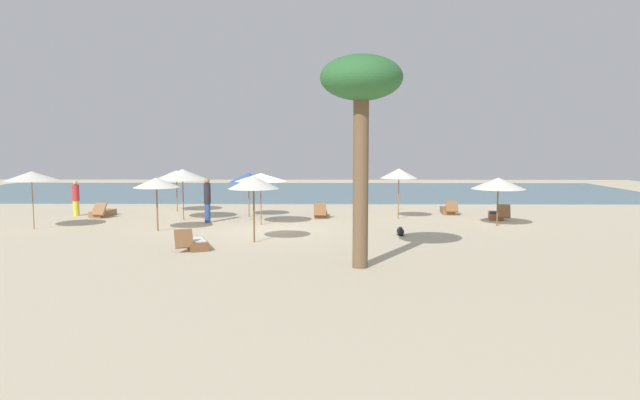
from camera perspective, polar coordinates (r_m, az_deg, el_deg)
The scene contains 20 objects.
ground_plane at distance 23.66m, azimuth -4.80°, elevation -2.79°, with size 60.00×60.00×0.00m, color beige.
ocean_water at distance 40.50m, azimuth -2.51°, elevation 0.85°, with size 48.00×16.00×0.06m, color slate.
umbrella_0 at distance 24.40m, azimuth -5.90°, elevation 2.26°, with size 2.18×2.18×2.20m.
umbrella_1 at distance 27.21m, azimuth -7.09°, elevation 2.23°, with size 1.83×1.83×2.07m.
umbrella_2 at distance 29.75m, azimuth -14.04°, elevation 2.44°, with size 2.13×2.13×2.09m.
umbrella_3 at distance 25.13m, azimuth 17.25°, elevation 1.59°, with size 2.24×2.24×2.03m.
umbrella_4 at distance 23.52m, azimuth -15.90°, elevation 1.67°, with size 1.81×1.81×2.12m.
umbrella_5 at distance 20.16m, azimuth -6.60°, elevation 1.75°, with size 1.79×1.79×2.35m.
umbrella_6 at distance 25.77m, azimuth -26.69°, elevation 2.14°, with size 2.08×2.08×2.34m.
umbrella_7 at distance 26.39m, azimuth 7.82°, elevation 2.62°, with size 1.70×1.70×2.32m.
umbrella_8 at distance 26.61m, azimuth -13.46°, elevation 2.47°, with size 2.29×2.29×2.30m.
lounger_0 at distance 27.00m, azimuth 0.04°, elevation -1.33°, with size 0.64×1.68×0.72m.
lounger_1 at distance 29.05m, azimuth -20.75°, elevation -1.21°, with size 0.85×1.74×0.71m.
lounger_2 at distance 19.52m, azimuth -12.27°, elevation -4.21°, with size 1.14×1.76×0.72m.
lounger_3 at distance 27.50m, azimuth 17.08°, elevation -1.45°, with size 0.93×1.74×0.73m.
lounger_4 at distance 28.96m, azimuth 12.56°, elevation -0.99°, with size 0.74×1.75×0.67m.
person_0 at distance 25.50m, azimuth -11.11°, elevation 0.05°, with size 0.31×0.31×1.96m.
person_1 at distance 29.72m, azimuth -23.05°, elevation 0.17°, with size 0.44×0.44×1.68m.
palm_2 at distance 16.01m, azimuth 4.12°, elevation 10.77°, with size 2.27×2.27×5.89m.
dog at distance 21.96m, azimuth 7.97°, elevation -3.08°, with size 0.32×0.64×0.30m.
Camera 1 is at (2.25, -23.29, 3.53)m, focal length 32.29 mm.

